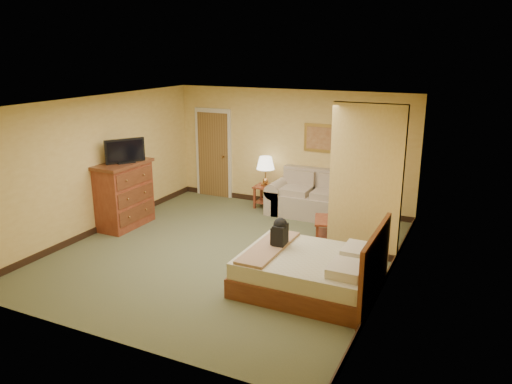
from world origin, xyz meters
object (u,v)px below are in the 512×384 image
Objects in this scene: coffee_table at (333,226)px; loveseat at (313,201)px; bed at (313,272)px; dresser at (124,194)px.

loveseat is at bearing 122.91° from coffee_table.
bed reaches higher than coffee_table.
coffee_table is 2.01m from bed.
loveseat is 0.96× the size of bed.
loveseat is 1.45× the size of dresser.
dresser is 4.43m from bed.
loveseat is 1.52m from coffee_table.
coffee_table is at bearing 13.53° from dresser.
dresser reaches higher than loveseat.
coffee_table is at bearing -57.09° from loveseat.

